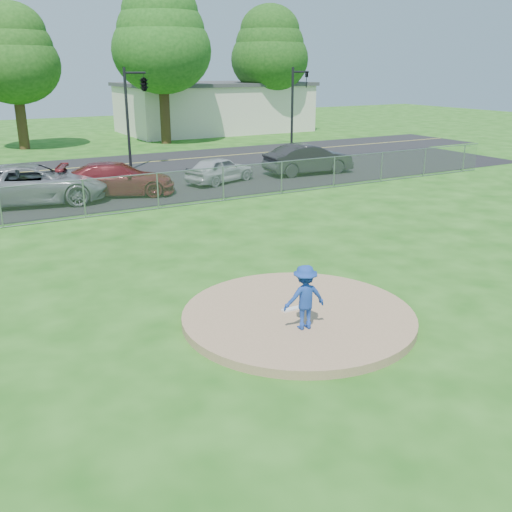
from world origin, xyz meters
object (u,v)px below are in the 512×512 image
at_px(tree_center, 13,54).
at_px(tree_far_right, 270,49).
at_px(traffic_signal_right, 295,103).
at_px(parked_car_darkred, 118,179).
at_px(pitcher, 305,297).
at_px(parked_car_pearl, 220,170).
at_px(tree_right, 161,37).
at_px(commercial_building, 214,107).
at_px(parked_car_gray, 33,184).
at_px(parked_car_charcoal, 308,159).
at_px(traffic_signal_center, 142,86).

bearing_deg(tree_center, tree_far_right, 2.73).
distance_m(tree_far_right, traffic_signal_right, 14.69).
relative_size(tree_far_right, parked_car_darkred, 2.09).
distance_m(pitcher, parked_car_pearl, 17.68).
relative_size(tree_center, parked_car_pearl, 2.56).
bearing_deg(traffic_signal_right, parked_car_darkred, -154.74).
relative_size(tree_right, tree_far_right, 1.08).
xyz_separation_m(traffic_signal_right, parked_car_darkred, (-13.90, -6.56, -2.61)).
relative_size(tree_center, pitcher, 6.84).
xyz_separation_m(parked_car_darkred, parked_car_pearl, (5.38, 0.42, -0.09)).
relative_size(commercial_building, parked_car_gray, 2.67).
distance_m(tree_center, tree_far_right, 21.03).
height_order(tree_center, tree_far_right, tree_far_right).
height_order(commercial_building, parked_car_darkred, commercial_building).
xyz_separation_m(pitcher, parked_car_charcoal, (11.41, 16.49, -0.10)).
height_order(parked_car_gray, parked_car_pearl, parked_car_gray).
relative_size(pitcher, parked_car_gray, 0.23).
bearing_deg(parked_car_darkred, traffic_signal_center, -9.20).
bearing_deg(tree_center, parked_car_darkred, -85.87).
bearing_deg(parked_car_pearl, traffic_signal_right, -74.38).
xyz_separation_m(tree_center, traffic_signal_center, (4.97, -12.00, -1.86)).
bearing_deg(tree_right, commercial_building, 40.60).
distance_m(commercial_building, parked_car_gray, 29.61).
distance_m(traffic_signal_right, parked_car_pearl, 10.84).
xyz_separation_m(commercial_building, parked_car_charcoal, (-4.93, -22.26, -1.34)).
bearing_deg(parked_car_gray, pitcher, -158.41).
height_order(tree_right, traffic_signal_right, tree_right).
xyz_separation_m(tree_right, parked_car_charcoal, (2.07, -16.26, -6.84)).
bearing_deg(parked_car_gray, tree_far_right, -38.79).
bearing_deg(parked_car_charcoal, pitcher, 149.42).
bearing_deg(parked_car_darkred, tree_far_right, -25.38).
bearing_deg(tree_center, parked_car_pearl, -69.68).
relative_size(traffic_signal_right, parked_car_darkred, 1.09).
bearing_deg(traffic_signal_center, parked_car_pearl, -74.10).
height_order(traffic_signal_right, parked_car_gray, traffic_signal_right).
xyz_separation_m(tree_far_right, traffic_signal_center, (-16.03, -13.00, -2.45)).
xyz_separation_m(commercial_building, tree_right, (-7.00, -6.00, 5.49)).
height_order(commercial_building, pitcher, commercial_building).
bearing_deg(traffic_signal_right, tree_far_right, 66.09).
distance_m(tree_right, parked_car_charcoal, 17.75).
xyz_separation_m(tree_center, tree_far_right, (21.00, 1.00, 0.59)).
height_order(pitcher, parked_car_gray, parked_car_gray).
height_order(tree_center, tree_right, tree_right).
bearing_deg(tree_far_right, traffic_signal_center, -140.96).
height_order(tree_far_right, pitcher, tree_far_right).
distance_m(tree_far_right, parked_car_gray, 30.95).
height_order(pitcher, parked_car_darkred, pitcher).
relative_size(commercial_building, parked_car_charcoal, 3.36).
bearing_deg(commercial_building, tree_center, -166.76).
xyz_separation_m(traffic_signal_center, parked_car_darkred, (-3.63, -6.56, -3.86)).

